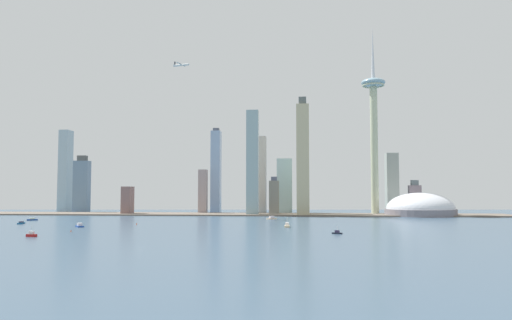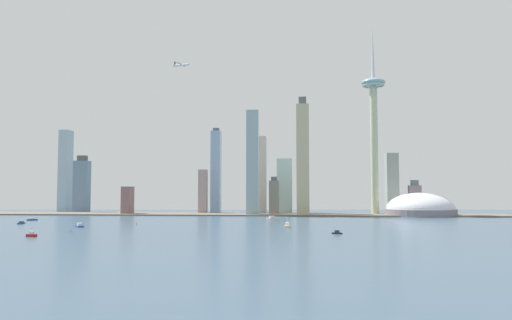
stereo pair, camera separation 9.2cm
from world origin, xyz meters
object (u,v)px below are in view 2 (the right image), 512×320
observation_tower (374,116)px  skyscraper_5 (303,159)px  skyscraper_11 (216,171)px  skyscraper_12 (274,197)px  skyscraper_3 (262,175)px  boat_5 (32,219)px  channel_buoy_0 (137,224)px  boat_6 (337,233)px  boat_3 (21,223)px  skyscraper_0 (392,183)px  boat_2 (32,235)px  stadium_dome (420,210)px  channel_buoy_2 (71,231)px  skyscraper_4 (253,163)px  skyscraper_6 (415,199)px  boat_1 (272,218)px  skyscraper_7 (303,171)px  boat_4 (287,225)px  skyscraper_1 (128,201)px  skyscraper_8 (82,186)px  skyscraper_9 (285,186)px  skyscraper_2 (203,192)px  skyscraper_10 (65,171)px  boat_0 (80,226)px  airplane (181,65)px

observation_tower → skyscraper_5: 144.80m
skyscraper_11 → skyscraper_12: bearing=-27.6°
skyscraper_3 → boat_5: size_ratio=10.03×
channel_buoy_0 → skyscraper_12: bearing=59.8°
skyscraper_12 → boat_6: (73.98, -347.94, -27.74)m
boat_3 → boat_5: 68.58m
skyscraper_0 → boat_2: bearing=-129.8°
stadium_dome → skyscraper_12: (-229.34, 13.46, 19.46)m
channel_buoy_2 → skyscraper_4: bearing=66.1°
skyscraper_6 → boat_6: 430.52m
boat_1 → channel_buoy_0: (-147.83, -121.51, -0.24)m
observation_tower → skyscraper_7: observation_tower is taller
skyscraper_7 → boat_4: bearing=-94.0°
skyscraper_12 → boat_6: 356.80m
skyscraper_1 → channel_buoy_0: size_ratio=17.28×
skyscraper_0 → boat_5: 569.44m
boat_1 → channel_buoy_2: (-178.76, -218.29, -0.61)m
skyscraper_4 → channel_buoy_0: (-111.82, -225.70, -82.58)m
observation_tower → channel_buoy_0: observation_tower is taller
observation_tower → skyscraper_1: size_ratio=6.80×
skyscraper_8 → boat_1: (351.26, -174.42, -46.66)m
skyscraper_5 → skyscraper_11: bearing=150.3°
skyscraper_9 → skyscraper_2: bearing=-176.0°
skyscraper_10 → channel_buoy_0: 427.55m
skyscraper_12 → skyscraper_8: bearing=172.3°
skyscraper_4 → boat_3: size_ratio=9.49×
skyscraper_6 → boat_5: 593.00m
boat_6 → skyscraper_9: bearing=-57.2°
skyscraper_10 → boat_0: (204.55, -373.08, -75.29)m
skyscraper_2 → skyscraper_9: size_ratio=0.80×
skyscraper_0 → channel_buoy_2: (-377.38, -411.58, -51.14)m
boat_5 → boat_6: bearing=-57.7°
skyscraper_1 → skyscraper_3: 232.01m
skyscraper_6 → stadium_dome: bearing=-96.4°
skyscraper_7 → skyscraper_12: size_ratio=2.34×
skyscraper_11 → boat_3: size_ratio=8.50×
skyscraper_4 → boat_6: (107.06, -324.56, -82.71)m
skyscraper_2 → skyscraper_12: size_ratio=1.21×
skyscraper_11 → boat_6: size_ratio=16.05×
skyscraper_11 → skyscraper_12: skyscraper_11 is taller
skyscraper_10 → airplane: size_ratio=5.85×
channel_buoy_2 → observation_tower: bearing=46.5°
skyscraper_0 → boat_1: bearing=-135.8°
skyscraper_10 → channel_buoy_2: skyscraper_10 is taller
skyscraper_0 → airplane: 409.22m
skyscraper_1 → skyscraper_10: bearing=147.1°
boat_1 → boat_3: (-288.98, -117.10, -0.47)m
skyscraper_12 → boat_6: bearing=-78.0°
observation_tower → skyscraper_4: (-197.16, -35.11, -78.33)m
skyscraper_10 → stadium_dome: bearing=-9.0°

